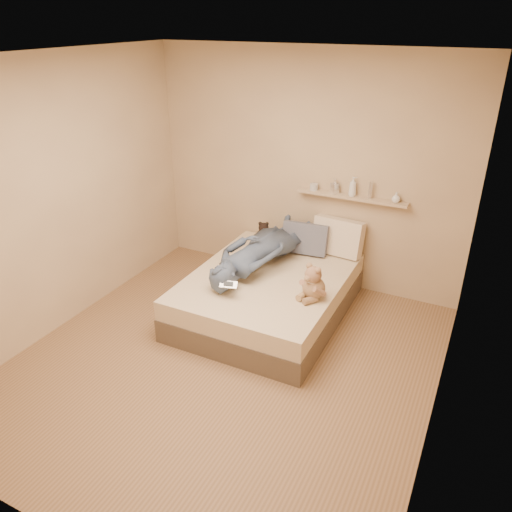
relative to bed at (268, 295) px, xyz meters
The scene contains 10 objects.
room 1.42m from the bed, 90.00° to the right, with size 3.80×3.80×3.80m.
bed is the anchor object (origin of this frame).
game_console 0.69m from the bed, 104.25° to the right, with size 0.18×0.11×0.06m.
teddy_bear 0.71m from the bed, 21.11° to the right, with size 0.28×0.29×0.36m.
dark_plush 0.88m from the bed, 119.03° to the left, with size 0.17×0.17×0.27m.
pillow_cream 1.04m from the bed, 60.99° to the left, with size 0.55×0.16×0.40m, color beige.
pillow_grey 0.81m from the bed, 79.40° to the left, with size 0.50×0.14×0.34m, color slate.
person 0.49m from the bed, 135.69° to the left, with size 0.57×1.57×0.38m, color #475670.
wall_shelf 1.38m from the bed, 58.82° to the left, with size 1.20×0.12×0.03m, color tan.
shelf_bottles 1.44m from the bed, 58.78° to the left, with size 1.00×0.12×0.21m.
Camera 1 is at (1.89, -3.15, 2.88)m, focal length 35.00 mm.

